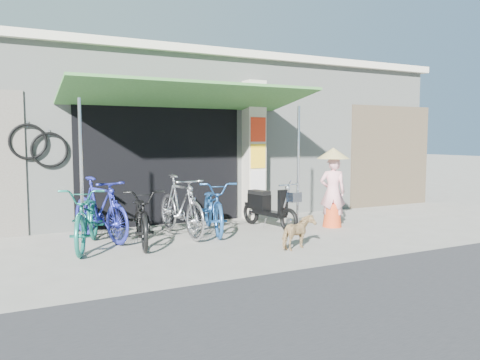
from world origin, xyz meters
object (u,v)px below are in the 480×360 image
bike_blue (100,209)px  street_dog (298,233)px  nun (333,187)px  bike_silver (181,206)px  bike_teal (88,217)px  bike_black (142,216)px  bike_navy (214,206)px  moped (268,207)px

bike_blue → street_dog: (2.68, -2.10, -0.28)m
nun → street_dog: bearing=65.8°
bike_silver → street_dog: size_ratio=2.89×
bike_blue → bike_silver: 1.40m
bike_teal → bike_silver: size_ratio=1.04×
bike_blue → bike_black: bike_blue is taller
bike_blue → bike_navy: (2.02, -0.26, -0.05)m
bike_black → bike_navy: 1.50m
bike_blue → moped: bike_blue is taller
bike_teal → moped: (3.43, 0.21, -0.09)m
bike_silver → nun: bearing=-15.0°
bike_navy → nun: bearing=1.4°
street_dog → bike_teal: bearing=41.1°
bike_silver → bike_navy: bearing=-4.9°
bike_teal → street_dog: bike_teal is taller
bike_navy → bike_black: bearing=-151.8°
bike_silver → bike_navy: bike_silver is taller
bike_navy → nun: size_ratio=1.19×
bike_teal → nun: (4.65, -0.25, 0.29)m
bike_teal → bike_blue: bearing=79.5°
bike_blue → bike_silver: (1.37, -0.27, 0.01)m
bike_teal → nun: 4.66m
moped → nun: bearing=-31.1°
bike_teal → street_dog: bearing=-10.5°
bike_silver → moped: (1.78, -0.05, -0.14)m
bike_teal → street_dog: size_ratio=3.00×
bike_silver → street_dog: bike_silver is taller
moped → street_dog: bearing=-115.1°
bike_silver → street_dog: (1.31, -1.83, -0.28)m
street_dog → nun: size_ratio=0.40×
bike_teal → bike_navy: bearing=24.0°
bike_navy → moped: 1.14m
bike_silver → moped: 1.79m
bike_teal → bike_silver: bike_silver is taller
bike_teal → moped: bearing=21.0°
bike_blue → nun: 4.44m
moped → nun: (1.22, -0.46, 0.38)m
bike_navy → moped: (1.13, -0.05, -0.08)m
bike_blue → bike_silver: bike_silver is taller
bike_teal → nun: size_ratio=1.21×
bike_silver → street_dog: 2.27m
street_dog → moped: (0.47, 1.78, 0.15)m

